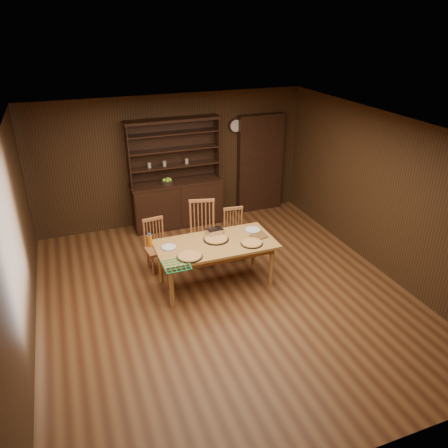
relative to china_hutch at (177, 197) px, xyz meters
name	(u,v)px	position (x,y,z in m)	size (l,w,h in m)	color
floor	(225,296)	(0.00, -2.75, -0.60)	(6.00, 6.00, 0.00)	brown
room_shell	(225,202)	(0.00, -2.75, 0.98)	(6.00, 6.00, 6.00)	white
china_hutch	(177,197)	(0.00, 0.00, 0.00)	(1.84, 0.52, 2.17)	black
doorway	(260,164)	(1.90, 0.15, 0.45)	(1.00, 0.18, 2.10)	black
wall_clock	(236,126)	(1.35, 0.20, 1.30)	(0.30, 0.05, 0.30)	black
dining_table	(216,248)	(-0.02, -2.39, 0.07)	(1.84, 0.92, 0.75)	#A77A3A
chair_left	(156,243)	(-0.79, -1.56, -0.11)	(0.41, 0.39, 0.91)	#C37042
chair_center	(203,230)	(0.03, -1.58, 0.00)	(0.55, 0.53, 1.12)	#C37042
chair_right	(234,231)	(0.61, -1.61, -0.12)	(0.40, 0.39, 0.91)	#C37042
pizza_left	(190,256)	(-0.52, -2.66, 0.17)	(0.38, 0.38, 0.04)	black
pizza_right	(252,243)	(0.49, -2.61, 0.17)	(0.35, 0.35, 0.04)	black
pizza_center	(216,239)	(0.02, -2.29, 0.17)	(0.40, 0.40, 0.04)	black
cooling_rack	(176,265)	(-0.76, -2.82, 0.16)	(0.35, 0.35, 0.02)	#0B9B53
plate_left	(169,247)	(-0.73, -2.27, 0.16)	(0.24, 0.24, 0.02)	beige
plate_right	(252,230)	(0.70, -2.18, 0.16)	(0.26, 0.26, 0.02)	beige
foil_dish	(215,232)	(0.06, -2.11, 0.21)	(0.25, 0.18, 0.10)	silver
juice_bottle	(150,240)	(-0.99, -2.12, 0.25)	(0.07, 0.07, 0.21)	orange
pot_holder_a	(259,236)	(0.70, -2.42, 0.16)	(0.22, 0.22, 0.02)	maroon
pot_holder_b	(259,234)	(0.73, -2.36, 0.16)	(0.19, 0.19, 0.01)	maroon
fruit_bowl	(167,182)	(-0.20, -0.07, 0.39)	(0.27, 0.27, 0.12)	black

